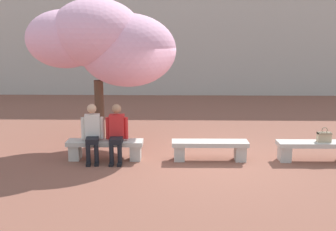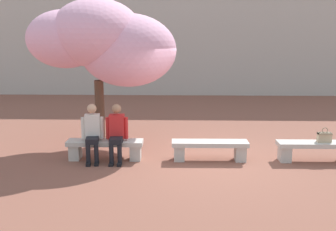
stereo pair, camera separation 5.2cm
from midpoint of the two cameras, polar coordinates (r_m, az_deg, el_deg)
ground_plane at (r=9.12m, az=5.88°, el=-6.45°), size 100.00×100.00×0.00m
building_facade at (r=20.04m, az=3.44°, el=13.82°), size 28.00×4.00×7.02m
stone_bench_west_end at (r=9.15m, az=-9.27°, el=-4.51°), size 1.74×0.44×0.45m
stone_bench_near_west at (r=9.03m, az=5.92°, el=-4.63°), size 1.74×0.44×0.45m
stone_bench_center at (r=9.53m, az=20.48°, el=-4.45°), size 1.74×0.44×0.45m
person_seated_left at (r=9.05m, az=-11.09°, el=-2.16°), size 0.51×0.72×1.29m
person_seated_right at (r=8.95m, az=-7.64°, el=-2.20°), size 0.51×0.69×1.29m
handbag at (r=9.52m, az=21.57°, el=-2.82°), size 0.30×0.15×0.34m
cherry_tree_main at (r=10.03m, az=-9.52°, el=10.52°), size 3.67×2.44×3.70m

